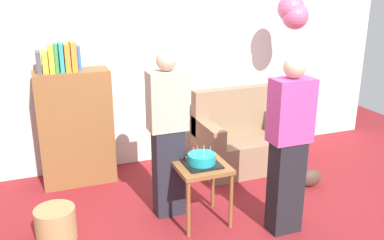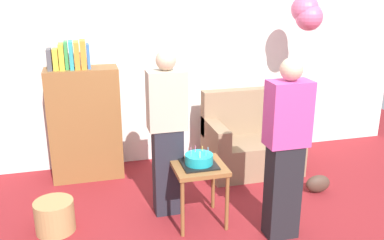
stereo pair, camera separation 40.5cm
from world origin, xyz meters
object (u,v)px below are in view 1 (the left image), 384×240
bookshelf (75,124)px  person_blowing_candles (168,134)px  balloon_bunch (293,13)px  birthday_cake (202,160)px  handbag (310,178)px  person_holding_cake (289,146)px  couch (241,140)px  side_table (202,173)px  wicker_basket (56,224)px

bookshelf → person_blowing_candles: size_ratio=0.99×
bookshelf → balloon_bunch: size_ratio=0.78×
bookshelf → person_blowing_candles: bearing=-54.0°
birthday_cake → handbag: bearing=9.3°
person_holding_cake → balloon_bunch: 2.01m
balloon_bunch → couch: bearing=-177.1°
side_table → balloon_bunch: bearing=33.4°
balloon_bunch → wicker_basket: bearing=-163.4°
bookshelf → side_table: (1.00, -1.30, -0.19)m
bookshelf → wicker_basket: 1.29m
couch → person_holding_cake: (-0.29, -1.43, 0.49)m
bookshelf → side_table: bearing=-52.6°
person_blowing_candles → balloon_bunch: (1.83, 0.79, 1.02)m
bookshelf → wicker_basket: size_ratio=4.46×
handbag → balloon_bunch: balloon_bunch is taller
birthday_cake → person_blowing_candles: bearing=132.8°
birthday_cake → couch: bearing=47.2°
couch → balloon_bunch: (0.65, 0.03, 1.51)m
birthday_cake → balloon_bunch: size_ratio=0.16×
couch → wicker_basket: (-2.27, -0.84, -0.19)m
bookshelf → birthday_cake: bookshelf is taller
birthday_cake → balloon_bunch: bearing=33.4°
birthday_cake → person_blowing_candles: size_ratio=0.20×
balloon_bunch → birthday_cake: bearing=-146.6°
side_table → balloon_bunch: 2.34m
wicker_basket → couch: bearing=20.2°
birthday_cake → handbag: birthday_cake is taller
handbag → balloon_bunch: 1.94m
side_table → bookshelf: bearing=127.4°
person_blowing_candles → balloon_bunch: size_ratio=0.79×
wicker_basket → birthday_cake: bearing=-7.7°
bookshelf → side_table: 1.65m
person_holding_cake → couch: bearing=-80.1°
person_blowing_candles → handbag: size_ratio=5.82×
wicker_basket → bookshelf: bearing=73.4°
couch → birthday_cake: (-0.94, -1.02, 0.30)m
birthday_cake → person_blowing_candles: (-0.24, 0.26, 0.19)m
bookshelf → wicker_basket: bearing=-106.6°
wicker_basket → balloon_bunch: balloon_bunch is taller
bookshelf → handbag: 2.71m
couch → person_holding_cake: size_ratio=0.67×
bookshelf → birthday_cake: size_ratio=5.02×
couch → balloon_bunch: balloon_bunch is taller
handbag → person_holding_cake: bearing=-140.0°
birthday_cake → wicker_basket: (-1.33, 0.18, -0.49)m
couch → side_table: couch is taller
person_holding_cake → balloon_bunch: bearing=-101.4°
side_table → birthday_cake: birthday_cake is taller
couch → wicker_basket: couch is taller
couch → person_holding_cake: bearing=-101.3°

